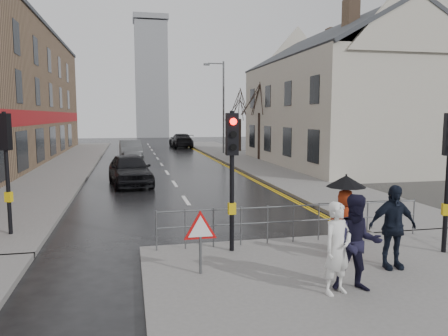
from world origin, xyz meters
name	(u,v)px	position (x,y,z in m)	size (l,w,h in m)	color
ground	(226,259)	(0.00, 0.00, 0.00)	(120.00, 120.00, 0.00)	black
near_pavement	(434,307)	(3.00, -3.50, 0.07)	(10.00, 9.00, 0.14)	#605E5B
left_pavement	(69,163)	(-6.50, 23.00, 0.07)	(4.00, 44.00, 0.14)	#605E5B
right_pavement	(237,157)	(6.50, 25.00, 0.07)	(4.00, 40.00, 0.14)	#605E5B
pavement_bridge_right	(394,216)	(6.50, 3.00, 0.07)	(4.00, 4.20, 0.14)	#605E5B
building_right_cream	(340,96)	(12.00, 18.00, 4.78)	(9.00, 16.40, 10.10)	#BBB3A3
church_tower	(151,81)	(1.50, 62.00, 9.00)	(5.00, 5.00, 18.00)	gray
traffic_signal_near_left	(232,156)	(0.20, 0.20, 2.46)	(0.28, 0.27, 3.40)	black
traffic_signal_far_left	(6,151)	(-5.50, 3.00, 2.46)	(0.34, 0.33, 3.40)	black
guard_railing_front	(294,215)	(1.95, 0.60, 0.86)	(7.14, 0.04, 1.00)	#595B5E
warning_sign	(200,232)	(-0.80, -1.21, 1.04)	(0.80, 0.07, 1.35)	#595B5E
street_lamp	(222,101)	(5.82, 28.00, 4.71)	(1.83, 0.25, 8.00)	#595B5E
tree_near	(260,93)	(7.50, 22.00, 5.14)	(2.40, 2.40, 6.58)	#2F211A
tree_far	(240,105)	(8.00, 30.00, 4.42)	(2.40, 2.40, 5.64)	#2F211A
pedestrian_a	(337,248)	(1.51, -2.74, 1.00)	(0.63, 0.41, 1.72)	white
pedestrian_b	(357,243)	(1.93, -2.69, 1.06)	(0.89, 0.70, 1.84)	black
pedestrian_with_umbrella	(345,208)	(2.87, -0.42, 1.21)	(0.96, 0.96, 1.87)	#992C11
pedestrian_d	(392,227)	(3.30, -1.71, 1.05)	(1.07, 0.45, 1.82)	black
car_parked	(130,169)	(-2.20, 12.00, 0.79)	(1.86, 4.63, 1.58)	black
car_mid	(131,150)	(-2.11, 24.97, 0.76)	(1.61, 4.61, 1.52)	#4A4D4F
car_far	(181,140)	(3.30, 37.37, 0.76)	(2.13, 5.24, 1.52)	black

